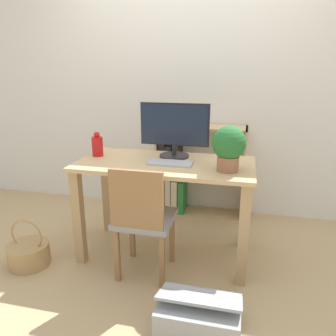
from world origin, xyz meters
TOP-DOWN VIEW (x-y plane):
  - ground_plane at (0.00, 0.00)m, footprint 10.00×10.00m
  - wall_back at (0.00, 0.98)m, footprint 8.00×0.05m
  - desk at (0.00, 0.00)m, footprint 1.33×0.65m
  - monitor at (0.04, 0.17)m, footprint 0.54×0.23m
  - keyboard at (0.05, -0.04)m, footprint 0.33×0.15m
  - vase at (-0.57, 0.05)m, footprint 0.09×0.09m
  - potted_plant at (0.47, -0.11)m, footprint 0.23×0.23m
  - chair at (-0.08, -0.33)m, footprint 0.40×0.40m
  - bookshelf at (-0.00, 0.80)m, footprint 0.87×0.28m
  - basket at (-0.98, -0.40)m, footprint 0.31×0.31m
  - storage_box at (0.39, -0.79)m, footprint 0.47×0.34m

SIDE VIEW (x-z plane):
  - ground_plane at x=0.00m, z-range 0.00..0.00m
  - basket at x=-0.98m, z-range -0.09..0.29m
  - storage_box at x=0.39m, z-range -0.02..0.25m
  - bookshelf at x=0.00m, z-range -0.06..0.86m
  - chair at x=-0.08m, z-range 0.04..0.89m
  - desk at x=0.00m, z-range 0.23..1.01m
  - keyboard at x=0.05m, z-range 0.78..0.79m
  - vase at x=-0.57m, z-range 0.77..0.96m
  - potted_plant at x=0.47m, z-range 0.80..1.11m
  - monitor at x=0.04m, z-range 0.80..1.22m
  - wall_back at x=0.00m, z-range 0.00..2.60m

